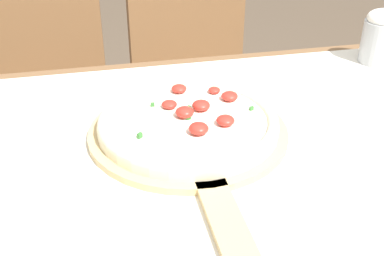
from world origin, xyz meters
name	(u,v)px	position (x,y,z in m)	size (l,w,h in m)	color
dining_table	(182,228)	(0.00, 0.00, 0.66)	(1.29, 0.88, 0.77)	brown
towel_cloth	(181,169)	(0.00, 0.00, 0.78)	(1.21, 0.80, 0.00)	white
pizza_peel	(191,139)	(0.03, 0.07, 0.78)	(0.34, 0.53, 0.01)	tan
pizza	(189,121)	(0.03, 0.09, 0.80)	(0.30, 0.30, 0.04)	beige
chair_left	(47,110)	(-0.27, 0.78, 0.50)	(0.42, 0.42, 0.87)	brown
chair_right	(195,95)	(0.20, 0.78, 0.50)	(0.43, 0.43, 0.87)	brown
flour_cup	(382,36)	(0.52, 0.32, 0.84)	(0.08, 0.08, 0.12)	#B2B7BC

